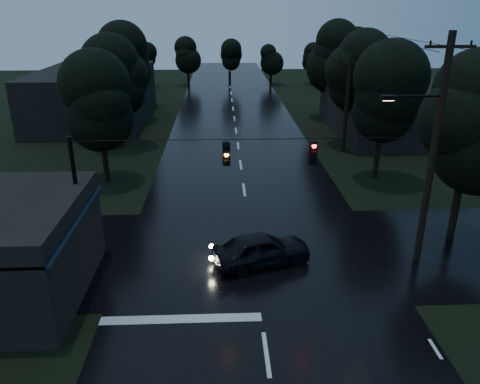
{
  "coord_description": "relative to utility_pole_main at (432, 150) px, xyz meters",
  "views": [
    {
      "loc": [
        -1.41,
        -7.46,
        10.89
      ],
      "look_at": [
        -0.55,
        13.05,
        2.66
      ],
      "focal_mm": 35.0,
      "sensor_mm": 36.0,
      "label": 1
    }
  ],
  "objects": [
    {
      "name": "tree_right_a",
      "position": [
        1.59,
        11.0,
        0.36
      ],
      "size": [
        4.2,
        4.2,
        8.85
      ],
      "color": "black",
      "rests_on": "ground"
    },
    {
      "name": "building_far_right",
      "position": [
        6.59,
        23.0,
        -3.06
      ],
      "size": [
        10.0,
        14.0,
        4.4
      ],
      "primitive_type": "cube",
      "color": "black",
      "rests_on": "ground"
    },
    {
      "name": "utility_pole_main",
      "position": [
        0.0,
        0.0,
        0.0
      ],
      "size": [
        3.5,
        0.3,
        10.0
      ],
      "color": "black",
      "rests_on": "ground"
    },
    {
      "name": "tree_right_c",
      "position": [
        2.79,
        29.0,
        1.11
      ],
      "size": [
        4.76,
        4.76,
        10.03
      ],
      "color": "black",
      "rests_on": "ground"
    },
    {
      "name": "building_far_left",
      "position": [
        -21.41,
        29.0,
        -2.76
      ],
      "size": [
        10.0,
        16.0,
        5.0
      ],
      "primitive_type": "cube",
      "color": "black",
      "rests_on": "ground"
    },
    {
      "name": "tree_left_c",
      "position": [
        -17.61,
        29.0,
        0.74
      ],
      "size": [
        4.48,
        4.48,
        9.44
      ],
      "color": "black",
      "rests_on": "ground"
    },
    {
      "name": "car",
      "position": [
        -7.09,
        -0.08,
        -4.51
      ],
      "size": [
        4.74,
        3.03,
        1.5
      ],
      "primitive_type": "imported",
      "rotation": [
        0.0,
        0.0,
        1.88
      ],
      "color": "black",
      "rests_on": "ground"
    },
    {
      "name": "span_signals",
      "position": [
        -6.85,
        -0.01,
        -0.01
      ],
      "size": [
        15.0,
        0.37,
        1.12
      ],
      "color": "black",
      "rests_on": "ground"
    },
    {
      "name": "utility_pole_far",
      "position": [
        0.89,
        17.0,
        -1.38
      ],
      "size": [
        2.0,
        0.3,
        7.5
      ],
      "color": "black",
      "rests_on": "ground"
    },
    {
      "name": "main_road",
      "position": [
        -7.41,
        19.0,
        -5.26
      ],
      "size": [
        12.0,
        120.0,
        0.02
      ],
      "primitive_type": "cube",
      "color": "black",
      "rests_on": "ground"
    },
    {
      "name": "anchor_pole_left",
      "position": [
        -14.91,
        0.0,
        -2.26
      ],
      "size": [
        0.18,
        0.18,
        6.0
      ],
      "primitive_type": "cylinder",
      "color": "black",
      "rests_on": "ground"
    },
    {
      "name": "tree_left_a",
      "position": [
        -16.41,
        11.0,
        -0.02
      ],
      "size": [
        3.92,
        3.92,
        8.26
      ],
      "color": "black",
      "rests_on": "ground"
    },
    {
      "name": "cross_street",
      "position": [
        -7.41,
        1.0,
        -5.26
      ],
      "size": [
        60.0,
        9.0,
        0.02
      ],
      "primitive_type": "cube",
      "color": "black",
      "rests_on": "ground"
    },
    {
      "name": "tree_right_b",
      "position": [
        2.19,
        19.0,
        0.74
      ],
      "size": [
        4.48,
        4.48,
        9.44
      ],
      "color": "black",
      "rests_on": "ground"
    },
    {
      "name": "tree_corner_near",
      "position": [
        2.59,
        2.0,
        0.74
      ],
      "size": [
        4.48,
        4.48,
        9.44
      ],
      "color": "black",
      "rests_on": "ground"
    },
    {
      "name": "tree_left_b",
      "position": [
        -17.01,
        19.0,
        0.36
      ],
      "size": [
        4.2,
        4.2,
        8.85
      ],
      "color": "black",
      "rests_on": "ground"
    }
  ]
}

